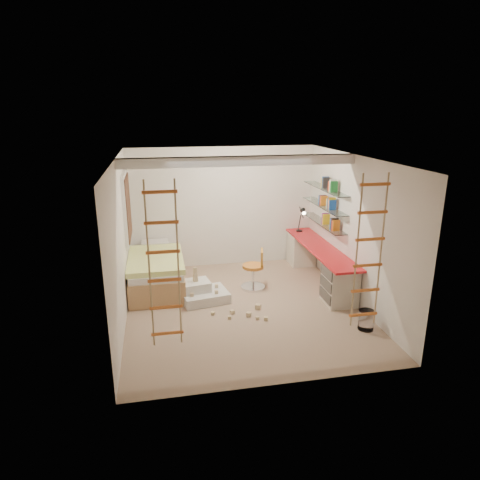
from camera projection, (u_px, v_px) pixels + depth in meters
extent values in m
plane|color=tan|center=(243.00, 307.00, 7.54)|extent=(4.50, 4.50, 0.00)
cube|color=white|center=(240.00, 161.00, 7.08)|extent=(4.00, 0.18, 0.16)
cube|color=white|center=(126.00, 208.00, 8.12)|extent=(0.06, 1.15, 1.35)
cube|color=#4C2D1E|center=(128.00, 208.00, 8.13)|extent=(0.02, 1.00, 1.20)
cylinder|color=white|center=(366.00, 320.00, 6.74)|extent=(0.25, 0.25, 0.32)
cube|color=red|center=(320.00, 248.00, 8.42)|extent=(0.55, 2.80, 0.04)
cube|color=beige|center=(301.00, 249.00, 9.56)|extent=(0.52, 0.55, 0.71)
cube|color=beige|center=(340.00, 285.00, 7.59)|extent=(0.52, 0.55, 0.71)
cube|color=#4C4742|center=(327.00, 273.00, 7.46)|extent=(0.02, 0.50, 0.18)
cube|color=#4C4742|center=(326.00, 284.00, 7.53)|extent=(0.02, 0.50, 0.18)
cube|color=#4C4742|center=(325.00, 296.00, 7.59)|extent=(0.02, 0.50, 0.18)
cube|color=white|center=(323.00, 223.00, 8.60)|extent=(0.25, 1.80, 0.01)
cube|color=white|center=(324.00, 206.00, 8.50)|extent=(0.25, 1.80, 0.01)
cube|color=white|center=(325.00, 188.00, 8.40)|extent=(0.25, 1.80, 0.01)
cube|color=#AD7F51|center=(157.00, 276.00, 8.35)|extent=(1.00, 2.00, 0.45)
cube|color=white|center=(156.00, 262.00, 8.27)|extent=(0.95, 1.95, 0.12)
cube|color=#E2FF35|center=(155.00, 259.00, 8.09)|extent=(1.02, 1.60, 0.10)
cube|color=white|center=(155.00, 244.00, 8.98)|extent=(0.55, 0.35, 0.12)
cylinder|color=black|center=(299.00, 231.00, 9.48)|extent=(0.14, 0.14, 0.02)
cylinder|color=black|center=(300.00, 222.00, 9.42)|extent=(0.02, 0.15, 0.36)
cylinder|color=black|center=(301.00, 212.00, 9.25)|extent=(0.02, 0.27, 0.20)
cone|color=black|center=(303.00, 211.00, 9.13)|extent=(0.12, 0.14, 0.15)
cylinder|color=#FFEABF|center=(304.00, 213.00, 9.10)|extent=(0.08, 0.04, 0.08)
cylinder|color=orange|center=(253.00, 266.00, 8.20)|extent=(0.49, 0.49, 0.06)
cube|color=#C67F26|center=(262.00, 257.00, 8.14)|extent=(0.11, 0.31, 0.29)
cylinder|color=silver|center=(253.00, 276.00, 8.26)|extent=(0.06, 0.06, 0.41)
cylinder|color=silver|center=(253.00, 287.00, 8.32)|extent=(0.56, 0.56, 0.05)
cube|color=silver|center=(205.00, 296.00, 7.78)|extent=(0.91, 0.76, 0.18)
cube|color=silver|center=(196.00, 286.00, 7.76)|extent=(0.56, 0.49, 0.18)
cube|color=#CCB284|center=(195.00, 279.00, 7.72)|extent=(0.09, 0.09, 0.08)
cube|color=#CCB284|center=(195.00, 275.00, 7.70)|extent=(0.08, 0.08, 0.07)
cube|color=#CCB284|center=(195.00, 270.00, 7.67)|extent=(0.07, 0.07, 0.12)
cube|color=#CCB284|center=(216.00, 292.00, 7.64)|extent=(0.06, 0.06, 0.06)
cube|color=#CCB284|center=(217.00, 286.00, 7.90)|extent=(0.06, 0.06, 0.06)
cube|color=#CCB284|center=(192.00, 295.00, 7.53)|extent=(0.06, 0.06, 0.06)
cube|color=#CCB284|center=(258.00, 307.00, 7.46)|extent=(0.07, 0.07, 0.07)
cube|color=#CCB284|center=(213.00, 313.00, 7.24)|extent=(0.07, 0.07, 0.07)
cube|color=#CCB284|center=(257.00, 318.00, 7.08)|extent=(0.07, 0.07, 0.07)
cube|color=#CCB284|center=(266.00, 319.00, 7.05)|extent=(0.07, 0.07, 0.07)
cube|color=#CCB284|center=(232.00, 312.00, 7.28)|extent=(0.07, 0.07, 0.07)
cube|color=#CCB284|center=(229.00, 317.00, 7.10)|extent=(0.07, 0.07, 0.07)
cube|color=#CCB284|center=(249.00, 314.00, 7.19)|extent=(0.07, 0.07, 0.07)
cube|color=orange|center=(323.00, 217.00, 8.57)|extent=(0.14, 0.46, 0.22)
cube|color=red|center=(324.00, 200.00, 8.47)|extent=(0.14, 0.64, 0.22)
cube|color=#262626|center=(325.00, 183.00, 8.36)|extent=(0.14, 0.52, 0.22)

